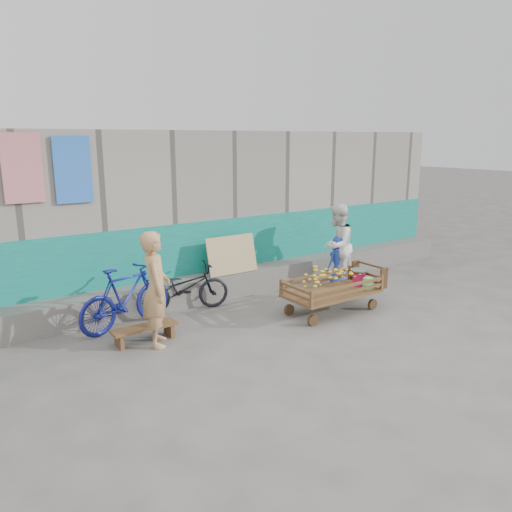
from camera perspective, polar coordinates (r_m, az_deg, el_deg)
ground at (r=7.43m, az=4.55°, el=-9.43°), size 80.00×80.00×0.00m
building_wall at (r=10.39m, az=-9.61°, el=5.39°), size 12.00×3.50×3.00m
banana_cart at (r=8.40m, az=8.58°, el=-3.10°), size 1.78×0.81×0.76m
bench at (r=7.43m, az=-12.62°, el=-8.28°), size 0.95×0.28×0.24m
vendor_man at (r=7.09m, az=-11.36°, el=-3.72°), size 0.59×0.70×1.64m
woman at (r=9.92m, az=9.24°, el=1.22°), size 0.99×0.92×1.63m
child at (r=9.94m, az=9.42°, el=-0.58°), size 0.51×0.34×1.02m
bicycle_dark at (r=8.53m, az=-8.21°, el=-3.61°), size 1.62×0.87×0.81m
bicycle_blue at (r=7.92m, az=-14.64°, el=-4.58°), size 1.70×0.87×0.98m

